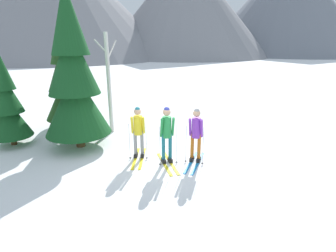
{
  "coord_description": "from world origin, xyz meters",
  "views": [
    {
      "loc": [
        1.0,
        -7.74,
        3.81
      ],
      "look_at": [
        0.12,
        0.6,
        1.05
      ],
      "focal_mm": 28.82,
      "sensor_mm": 36.0,
      "label": 1
    }
  ],
  "objects_px": {
    "skier_in_purple": "(196,132)",
    "pine_tree_far": "(6,103)",
    "pine_tree_mid": "(66,79)",
    "pine_tree_near": "(74,77)",
    "skier_in_yellow": "(138,129)",
    "skier_in_green": "(167,132)",
    "birch_tree_tall": "(109,83)"
  },
  "relations": [
    {
      "from": "skier_in_purple",
      "to": "pine_tree_far",
      "type": "bearing_deg",
      "value": 173.65
    },
    {
      "from": "pine_tree_mid",
      "to": "pine_tree_near",
      "type": "bearing_deg",
      "value": -57.42
    },
    {
      "from": "skier_in_yellow",
      "to": "pine_tree_far",
      "type": "distance_m",
      "value": 4.97
    },
    {
      "from": "skier_in_purple",
      "to": "pine_tree_mid",
      "type": "relative_size",
      "value": 0.38
    },
    {
      "from": "skier_in_green",
      "to": "birch_tree_tall",
      "type": "bearing_deg",
      "value": 134.17
    },
    {
      "from": "skier_in_yellow",
      "to": "skier_in_green",
      "type": "relative_size",
      "value": 0.95
    },
    {
      "from": "skier_in_yellow",
      "to": "skier_in_purple",
      "type": "distance_m",
      "value": 1.87
    },
    {
      "from": "skier_in_green",
      "to": "pine_tree_far",
      "type": "height_order",
      "value": "pine_tree_far"
    },
    {
      "from": "pine_tree_near",
      "to": "birch_tree_tall",
      "type": "height_order",
      "value": "pine_tree_near"
    },
    {
      "from": "skier_in_yellow",
      "to": "birch_tree_tall",
      "type": "height_order",
      "value": "birch_tree_tall"
    },
    {
      "from": "skier_in_green",
      "to": "birch_tree_tall",
      "type": "height_order",
      "value": "birch_tree_tall"
    },
    {
      "from": "skier_in_purple",
      "to": "pine_tree_near",
      "type": "relative_size",
      "value": 0.32
    },
    {
      "from": "birch_tree_tall",
      "to": "skier_in_yellow",
      "type": "bearing_deg",
      "value": -55.25
    },
    {
      "from": "pine_tree_near",
      "to": "birch_tree_tall",
      "type": "distance_m",
      "value": 1.87
    },
    {
      "from": "skier_in_yellow",
      "to": "pine_tree_mid",
      "type": "xyz_separation_m",
      "value": [
        -3.64,
        2.77,
        1.17
      ]
    },
    {
      "from": "pine_tree_mid",
      "to": "pine_tree_far",
      "type": "relative_size",
      "value": 1.34
    },
    {
      "from": "skier_in_green",
      "to": "pine_tree_near",
      "type": "height_order",
      "value": "pine_tree_near"
    },
    {
      "from": "skier_in_green",
      "to": "skier_in_purple",
      "type": "height_order",
      "value": "skier_in_green"
    },
    {
      "from": "skier_in_green",
      "to": "pine_tree_far",
      "type": "relative_size",
      "value": 0.52
    },
    {
      "from": "pine_tree_mid",
      "to": "birch_tree_tall",
      "type": "distance_m",
      "value": 2.0
    },
    {
      "from": "pine_tree_mid",
      "to": "pine_tree_far",
      "type": "xyz_separation_m",
      "value": [
        -1.25,
        -2.15,
        -0.54
      ]
    },
    {
      "from": "skier_in_purple",
      "to": "birch_tree_tall",
      "type": "xyz_separation_m",
      "value": [
        -3.54,
        2.55,
        1.07
      ]
    },
    {
      "from": "pine_tree_mid",
      "to": "pine_tree_far",
      "type": "bearing_deg",
      "value": -120.15
    },
    {
      "from": "skier_in_yellow",
      "to": "pine_tree_mid",
      "type": "relative_size",
      "value": 0.37
    },
    {
      "from": "skier_in_green",
      "to": "skier_in_purple",
      "type": "distance_m",
      "value": 0.92
    },
    {
      "from": "skier_in_purple",
      "to": "pine_tree_near",
      "type": "xyz_separation_m",
      "value": [
        -4.2,
        0.86,
        1.52
      ]
    },
    {
      "from": "pine_tree_near",
      "to": "birch_tree_tall",
      "type": "xyz_separation_m",
      "value": [
        0.66,
        1.69,
        -0.45
      ]
    },
    {
      "from": "skier_in_purple",
      "to": "pine_tree_near",
      "type": "bearing_deg",
      "value": 168.47
    },
    {
      "from": "pine_tree_near",
      "to": "pine_tree_far",
      "type": "bearing_deg",
      "value": -177.64
    },
    {
      "from": "skier_in_green",
      "to": "birch_tree_tall",
      "type": "relative_size",
      "value": 0.46
    },
    {
      "from": "pine_tree_mid",
      "to": "birch_tree_tall",
      "type": "xyz_separation_m",
      "value": [
        1.97,
        -0.35,
        -0.08
      ]
    },
    {
      "from": "pine_tree_mid",
      "to": "birch_tree_tall",
      "type": "relative_size",
      "value": 1.17
    }
  ]
}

